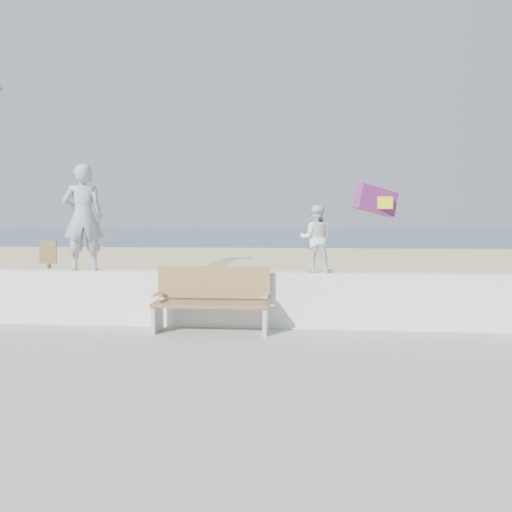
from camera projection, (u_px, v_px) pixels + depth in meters
The scene contains 8 objects.
ground at pixel (227, 370), 6.93m from camera, with size 220.00×220.00×0.00m, color #2D475A.
sand at pixel (272, 284), 15.86m from camera, with size 90.00×40.00×0.08m, color beige.
seawall at pixel (245, 299), 8.87m from camera, with size 30.00×0.35×0.90m, color white.
adult at pixel (83, 217), 9.04m from camera, with size 0.65×0.42×1.77m, color #A1A1A6.
child at pixel (316, 239), 8.70m from camera, with size 0.53×0.41×1.09m, color white.
bench at pixel (212, 299), 8.46m from camera, with size 1.80×0.57×1.00m.
parafoil_kite at pixel (377, 201), 10.56m from camera, with size 0.94×0.67×0.65m.
sign at pixel (49, 273), 9.98m from camera, with size 0.32×0.07×1.46m.
Camera 1 is at (1.00, -6.75, 1.92)m, focal length 38.00 mm.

